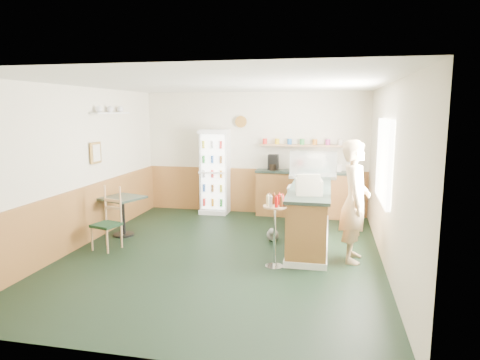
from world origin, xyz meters
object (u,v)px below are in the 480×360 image
(display_case, at_px, (313,165))
(cash_register, at_px, (309,187))
(condiment_stand, at_px, (275,219))
(cafe_chair, at_px, (108,216))
(drinks_fridge, at_px, (215,172))
(shopkeeper, at_px, (355,201))
(cafe_table, at_px, (123,209))

(display_case, xyz_separation_m, cash_register, (0.00, -1.65, -0.14))
(condiment_stand, bearing_deg, display_case, 78.71)
(display_case, relative_size, cafe_chair, 0.85)
(drinks_fridge, relative_size, display_case, 2.10)
(cash_register, bearing_deg, cafe_chair, 177.93)
(cash_register, distance_m, condiment_stand, 0.86)
(drinks_fridge, distance_m, condiment_stand, 3.60)
(cash_register, bearing_deg, shopkeeper, -12.46)
(condiment_stand, distance_m, cafe_table, 3.13)
(display_case, height_order, cash_register, display_case)
(drinks_fridge, bearing_deg, cafe_chair, -111.33)
(drinks_fridge, height_order, shopkeeper, drinks_fridge)
(drinks_fridge, xyz_separation_m, cash_register, (2.21, -2.53, 0.18))
(display_case, bearing_deg, cash_register, -90.00)
(drinks_fridge, height_order, cafe_table, drinks_fridge)
(cafe_table, bearing_deg, cafe_chair, -81.81)
(drinks_fridge, relative_size, cafe_table, 2.22)
(cafe_table, bearing_deg, drinks_fridge, 60.41)
(display_case, bearing_deg, drinks_fridge, 158.35)
(cafe_table, relative_size, cafe_chair, 0.81)
(cash_register, height_order, shopkeeper, shopkeeper)
(shopkeeper, xyz_separation_m, cafe_chair, (-4.00, -0.21, -0.39))
(drinks_fridge, relative_size, shopkeeper, 1.01)
(display_case, relative_size, cafe_table, 1.06)
(shopkeeper, bearing_deg, cafe_chair, 96.49)
(shopkeeper, relative_size, cafe_table, 2.21)
(display_case, height_order, cafe_chair, display_case)
(cafe_table, distance_m, cafe_chair, 0.71)
(cafe_table, bearing_deg, cash_register, -7.10)
(cash_register, bearing_deg, cafe_table, 166.07)
(cafe_chair, bearing_deg, condiment_stand, 7.79)
(cash_register, relative_size, shopkeeper, 0.22)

